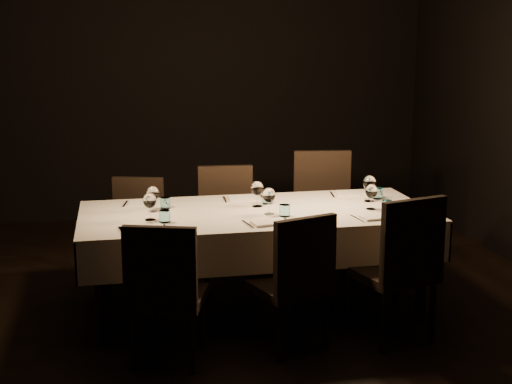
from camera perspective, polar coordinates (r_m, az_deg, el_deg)
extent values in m
cube|color=black|center=(5.40, 0.00, -9.43)|extent=(5.00, 6.00, 0.01)
cube|color=black|center=(7.99, -4.27, 8.75)|extent=(5.00, 0.01, 3.00)
cube|color=black|center=(2.21, 15.44, -1.13)|extent=(5.00, 0.01, 3.00)
cube|color=black|center=(5.17, 0.00, -1.84)|extent=(2.40, 1.00, 0.04)
cylinder|color=black|center=(4.79, -12.37, -8.01)|extent=(0.07, 0.07, 0.71)
cylinder|color=black|center=(5.58, -12.25, -5.05)|extent=(0.07, 0.07, 0.71)
cylinder|color=black|center=(5.23, 13.13, -6.30)|extent=(0.07, 0.07, 0.71)
cylinder|color=black|center=(5.97, 9.83, -3.82)|extent=(0.07, 0.07, 0.71)
cube|color=silver|center=(5.16, 0.00, -1.56)|extent=(2.52, 1.12, 0.01)
cube|color=silver|center=(5.73, -1.09, -1.67)|extent=(2.52, 0.01, 0.28)
cube|color=silver|center=(4.68, 1.33, -4.90)|extent=(2.52, 0.01, 0.28)
cube|color=silver|center=(5.58, 12.75, -2.37)|extent=(0.01, 1.12, 0.28)
cube|color=silver|center=(5.11, -13.94, -3.77)|extent=(0.01, 1.12, 0.28)
cylinder|color=black|center=(4.71, -4.28, -10.23)|extent=(0.04, 0.04, 0.38)
cylinder|color=black|center=(4.39, -5.15, -12.02)|extent=(0.04, 0.04, 0.38)
cylinder|color=black|center=(4.79, -8.60, -9.97)|extent=(0.04, 0.04, 0.38)
cylinder|color=black|center=(4.47, -9.78, -11.69)|extent=(0.04, 0.04, 0.38)
cube|color=black|center=(4.50, -7.03, -8.38)|extent=(0.55, 0.55, 0.06)
cube|color=black|center=(4.24, -7.70, -5.88)|extent=(0.44, 0.18, 0.48)
cube|color=white|center=(4.70, -8.93, -2.94)|extent=(0.25, 0.17, 0.02)
cube|color=silver|center=(4.70, -10.72, -3.07)|extent=(0.04, 0.21, 0.01)
cube|color=silver|center=(4.71, -7.14, -2.92)|extent=(0.04, 0.21, 0.01)
cylinder|color=#B4E7F2|center=(4.87, -7.31, -1.94)|extent=(0.08, 0.08, 0.08)
cylinder|color=white|center=(4.96, -8.46, -2.20)|extent=(0.07, 0.07, 0.00)
cylinder|color=white|center=(4.94, -8.47, -1.67)|extent=(0.01, 0.01, 0.09)
ellipsoid|color=white|center=(4.92, -8.51, -0.67)|extent=(0.09, 0.09, 0.11)
cylinder|color=black|center=(4.97, 3.17, -8.98)|extent=(0.04, 0.04, 0.38)
cylinder|color=black|center=(4.70, 5.64, -10.32)|extent=(0.04, 0.04, 0.38)
cylinder|color=black|center=(4.80, -0.44, -9.79)|extent=(0.04, 0.04, 0.38)
cylinder|color=black|center=(4.51, 1.89, -11.26)|extent=(0.04, 0.04, 0.38)
cube|color=black|center=(4.66, 2.59, -7.58)|extent=(0.56, 0.56, 0.06)
cube|color=black|center=(4.43, 3.97, -5.04)|extent=(0.43, 0.19, 0.48)
cube|color=white|center=(4.80, 1.09, -2.45)|extent=(0.25, 0.19, 0.02)
cube|color=silver|center=(4.78, -0.65, -2.60)|extent=(0.06, 0.21, 0.01)
cube|color=silver|center=(4.84, 2.80, -2.42)|extent=(0.05, 0.21, 0.01)
cylinder|color=#B4E7F2|center=(5.00, 2.31, -1.49)|extent=(0.08, 0.08, 0.08)
cylinder|color=white|center=(5.06, 1.04, -1.75)|extent=(0.07, 0.07, 0.00)
cylinder|color=white|center=(5.05, 1.04, -1.24)|extent=(0.01, 0.01, 0.09)
ellipsoid|color=white|center=(5.03, 1.05, -0.25)|extent=(0.09, 0.09, 0.11)
cylinder|color=black|center=(5.22, 11.08, -7.94)|extent=(0.04, 0.04, 0.42)
cylinder|color=black|center=(4.93, 13.94, -9.30)|extent=(0.04, 0.04, 0.42)
cylinder|color=black|center=(5.00, 7.40, -8.74)|extent=(0.04, 0.04, 0.42)
cylinder|color=black|center=(4.70, 10.16, -10.25)|extent=(0.04, 0.04, 0.42)
cube|color=black|center=(4.87, 10.76, -6.41)|extent=(0.59, 0.59, 0.06)
cube|color=black|center=(4.63, 12.47, -3.70)|extent=(0.48, 0.18, 0.52)
cube|color=white|center=(5.02, 9.65, -1.98)|extent=(0.24, 0.17, 0.02)
cube|color=silver|center=(4.97, 8.11, -2.13)|extent=(0.04, 0.20, 0.01)
cube|color=silver|center=(5.07, 11.16, -1.95)|extent=(0.04, 0.20, 0.01)
cylinder|color=#B4E7F2|center=(5.22, 10.43, -1.09)|extent=(0.07, 0.07, 0.08)
cylinder|color=white|center=(5.27, 9.17, -1.34)|extent=(0.07, 0.07, 0.00)
cylinder|color=white|center=(5.26, 9.19, -0.86)|extent=(0.01, 0.01, 0.09)
ellipsoid|color=white|center=(5.24, 9.22, 0.06)|extent=(0.09, 0.09, 0.10)
cylinder|color=black|center=(5.79, -11.73, -6.20)|extent=(0.04, 0.04, 0.36)
cylinder|color=black|center=(6.09, -10.79, -5.21)|extent=(0.04, 0.04, 0.36)
cylinder|color=black|center=(5.70, -8.46, -6.37)|extent=(0.04, 0.04, 0.36)
cylinder|color=black|center=(6.01, -7.69, -5.35)|extent=(0.04, 0.04, 0.36)
cube|color=black|center=(5.83, -9.74, -3.82)|extent=(0.52, 0.52, 0.05)
cube|color=black|center=(5.94, -9.38, -0.99)|extent=(0.41, 0.17, 0.45)
cube|color=white|center=(5.44, -8.91, -0.84)|extent=(0.25, 0.18, 0.02)
cube|color=silver|center=(5.44, -10.42, -0.96)|extent=(0.05, 0.21, 0.01)
cube|color=silver|center=(5.45, -7.40, -0.83)|extent=(0.05, 0.20, 0.01)
cylinder|color=#B4E7F2|center=(5.26, -7.27, -0.88)|extent=(0.07, 0.07, 0.08)
cylinder|color=white|center=(5.19, -8.21, -1.53)|extent=(0.07, 0.07, 0.00)
cylinder|color=white|center=(5.18, -8.23, -1.04)|extent=(0.01, 0.01, 0.09)
ellipsoid|color=white|center=(5.16, -8.25, -0.10)|extent=(0.09, 0.09, 0.10)
cylinder|color=black|center=(5.72, -3.97, -6.03)|extent=(0.04, 0.04, 0.39)
cylinder|color=black|center=(6.07, -4.17, -4.93)|extent=(0.04, 0.04, 0.39)
cylinder|color=black|center=(5.75, -0.23, -5.90)|extent=(0.04, 0.04, 0.39)
cylinder|color=black|center=(6.10, -0.65, -4.81)|extent=(0.04, 0.04, 0.39)
cube|color=black|center=(5.84, -2.27, -3.28)|extent=(0.49, 0.49, 0.06)
cube|color=black|center=(5.96, -2.46, -0.22)|extent=(0.46, 0.08, 0.49)
cube|color=white|center=(5.52, -0.98, -0.49)|extent=(0.24, 0.16, 0.02)
cube|color=silver|center=(5.50, -2.50, -0.62)|extent=(0.03, 0.21, 0.01)
cube|color=silver|center=(5.55, 0.53, -0.48)|extent=(0.02, 0.21, 0.01)
cylinder|color=#B4E7F2|center=(5.37, 0.93, -0.50)|extent=(0.08, 0.08, 0.08)
cylinder|color=white|center=(5.28, 0.09, -1.15)|extent=(0.07, 0.07, 0.00)
cylinder|color=white|center=(5.27, 0.09, -0.65)|extent=(0.01, 0.01, 0.09)
ellipsoid|color=white|center=(5.25, 0.09, 0.30)|extent=(0.09, 0.09, 0.11)
cylinder|color=black|center=(5.93, 3.82, -5.18)|extent=(0.04, 0.04, 0.43)
cylinder|color=black|center=(6.32, 3.35, -4.05)|extent=(0.04, 0.04, 0.43)
cylinder|color=black|center=(5.99, 7.77, -5.07)|extent=(0.04, 0.04, 0.43)
cylinder|color=black|center=(6.38, 7.06, -3.96)|extent=(0.04, 0.04, 0.43)
cube|color=black|center=(6.08, 5.55, -2.32)|extent=(0.56, 0.56, 0.06)
cube|color=black|center=(6.23, 5.30, 0.87)|extent=(0.50, 0.12, 0.54)
cube|color=white|center=(5.74, 7.61, -0.11)|extent=(0.26, 0.19, 0.02)
cube|color=silver|center=(5.69, 6.12, -0.23)|extent=(0.05, 0.22, 0.01)
cube|color=silver|center=(5.79, 9.06, -0.09)|extent=(0.05, 0.22, 0.01)
cylinder|color=#B4E7F2|center=(5.62, 9.71, -0.08)|extent=(0.08, 0.08, 0.09)
cylinder|color=white|center=(5.52, 9.02, -0.72)|extent=(0.08, 0.08, 0.00)
cylinder|color=white|center=(5.51, 9.04, -0.22)|extent=(0.01, 0.01, 0.09)
ellipsoid|color=white|center=(5.49, 9.07, 0.73)|extent=(0.10, 0.10, 0.11)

